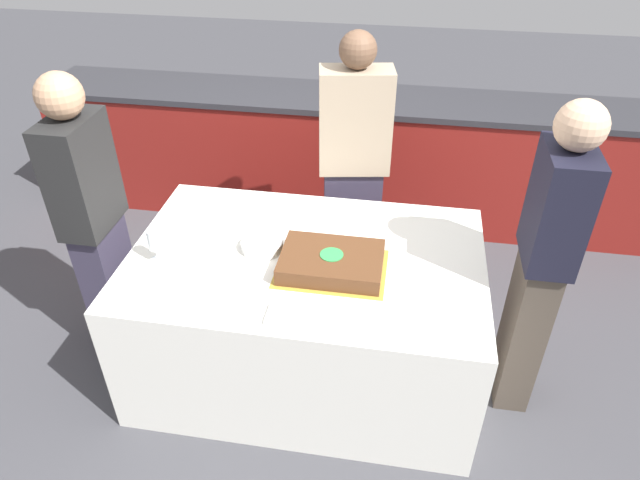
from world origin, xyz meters
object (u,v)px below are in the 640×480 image
object	(u,v)px
plate_stack	(262,245)
cake	(332,262)
person_seated_right	(542,264)
person_cutting_cake	(353,168)
wine_glass	(154,241)
person_seated_left	(94,222)

from	to	relation	value
plate_stack	cake	bearing A→B (deg)	-15.97
plate_stack	person_seated_right	size ratio (longest dim) A/B	0.13
cake	plate_stack	xyz separation A→B (m)	(-0.35, 0.10, -0.02)
person_cutting_cake	person_seated_right	xyz separation A→B (m)	(0.93, -0.77, 0.01)
cake	person_cutting_cake	bearing A→B (deg)	90.00
wine_glass	person_cutting_cake	bearing A→B (deg)	48.31
wine_glass	person_cutting_cake	xyz separation A→B (m)	(0.82, 0.92, -0.03)
cake	person_seated_left	xyz separation A→B (m)	(-1.20, 0.08, 0.04)
plate_stack	person_cutting_cake	bearing A→B (deg)	64.83
wine_glass	person_seated_left	world-z (taller)	person_seated_left
cake	person_seated_left	world-z (taller)	person_seated_left
cake	person_seated_right	size ratio (longest dim) A/B	0.32
wine_glass	person_cutting_cake	size ratio (longest dim) A/B	0.11
plate_stack	wine_glass	distance (m)	0.50
person_cutting_cake	person_seated_right	bearing A→B (deg)	130.45
person_cutting_cake	wine_glass	bearing A→B (deg)	38.44
plate_stack	wine_glass	bearing A→B (deg)	-160.35
wine_glass	person_cutting_cake	world-z (taller)	person_cutting_cake
person_cutting_cake	person_seated_left	bearing A→B (deg)	22.90
cake	plate_stack	bearing A→B (deg)	164.03
person_cutting_cake	person_seated_left	distance (m)	1.43
person_seated_right	plate_stack	bearing A→B (deg)	-90.85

